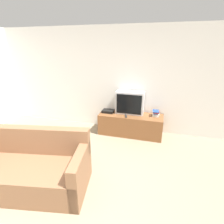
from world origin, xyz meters
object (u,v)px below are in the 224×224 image
Objects in this scene: television at (130,102)px; set_top_box at (108,111)px; couch at (27,169)px; book_stack at (156,113)px; tv_stand at (130,124)px; remote_on_stand at (126,116)px.

set_top_box is at bearing -169.82° from television.
book_stack is (1.87, 2.26, 0.30)m from couch.
television is 0.61m from set_top_box.
tv_stand is 0.69m from book_stack.
television reaches higher than set_top_box.
book_stack is (0.65, -0.04, -0.21)m from television.
couch is at bearing -129.57° from book_stack.
set_top_box is (-0.50, 0.17, 0.02)m from remote_on_stand.
book_stack is at bearing 2.88° from set_top_box.
remote_on_stand is at bearing 49.56° from couch.
book_stack is 0.73m from remote_on_stand.
remote_on_stand is 0.53m from set_top_box.
couch reaches higher than remote_on_stand.
set_top_box is at bearing 178.82° from tv_stand.
couch is at bearing -117.97° from television.
couch reaches higher than set_top_box.
remote_on_stand is (-0.69, -0.23, -0.06)m from book_stack.
television reaches higher than remote_on_stand.
television is at bearing 176.68° from book_stack.
couch is at bearing -120.06° from remote_on_stand.
television reaches higher than book_stack.
remote_on_stand is (-0.09, -0.15, 0.28)m from tv_stand.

